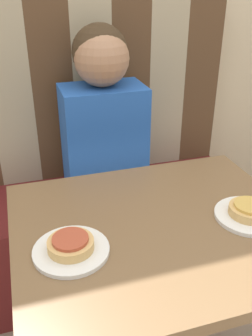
% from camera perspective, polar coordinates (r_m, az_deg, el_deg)
% --- Properties ---
extents(booth_seat, '(1.25, 0.49, 0.49)m').
position_cam_1_polar(booth_seat, '(1.87, -2.95, -9.64)').
color(booth_seat, '#5B1919').
rests_on(booth_seat, ground_plane).
extents(booth_backrest, '(1.25, 0.08, 0.79)m').
position_cam_1_polar(booth_backrest, '(1.76, -5.20, 11.45)').
color(booth_backrest, '#4C331E').
rests_on(booth_backrest, booth_seat).
extents(dining_table, '(0.82, 0.70, 0.74)m').
position_cam_1_polar(dining_table, '(1.15, 4.85, -13.09)').
color(dining_table, brown).
rests_on(dining_table, ground_plane).
extents(person, '(0.34, 0.25, 0.72)m').
position_cam_1_polar(person, '(1.57, -3.55, 8.66)').
color(person, '#2356B2').
rests_on(person, booth_seat).
extents(plate_left, '(0.20, 0.20, 0.01)m').
position_cam_1_polar(plate_left, '(0.99, -8.35, -12.32)').
color(plate_left, white).
rests_on(plate_left, dining_table).
extents(plate_right, '(0.20, 0.20, 0.01)m').
position_cam_1_polar(plate_right, '(1.15, 18.15, -6.92)').
color(plate_right, white).
rests_on(plate_right, dining_table).
extents(pizza_left, '(0.12, 0.12, 0.03)m').
position_cam_1_polar(pizza_left, '(0.97, -8.43, -11.34)').
color(pizza_left, tan).
rests_on(pizza_left, plate_left).
extents(pizza_right, '(0.12, 0.12, 0.03)m').
position_cam_1_polar(pizza_right, '(1.14, 18.31, -6.03)').
color(pizza_right, tan).
rests_on(pizza_right, plate_right).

